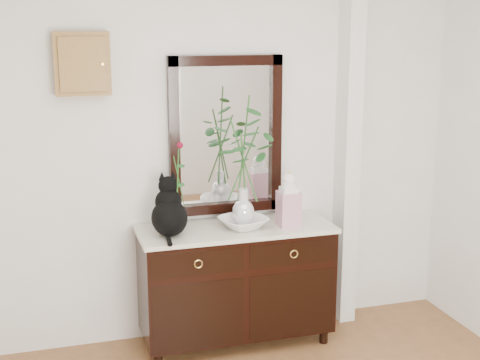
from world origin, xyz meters
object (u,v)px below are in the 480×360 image
object	(u,v)px
sideboard	(236,279)
ginger_jar	(289,199)
lotus_bowl	(243,223)
cat	(169,206)

from	to	relation	value
sideboard	ginger_jar	xyz separation A→B (m)	(0.35, -0.08, 0.57)
lotus_bowl	ginger_jar	distance (m)	0.35
lotus_bowl	ginger_jar	bearing A→B (deg)	-6.50
ginger_jar	sideboard	bearing A→B (deg)	167.49
cat	sideboard	bearing A→B (deg)	10.48
sideboard	cat	size ratio (longest dim) A/B	3.45
sideboard	ginger_jar	bearing A→B (deg)	-12.51
cat	lotus_bowl	xyz separation A→B (m)	(0.50, -0.00, -0.15)
sideboard	ginger_jar	size ratio (longest dim) A/B	3.50
lotus_bowl	sideboard	bearing A→B (deg)	133.63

